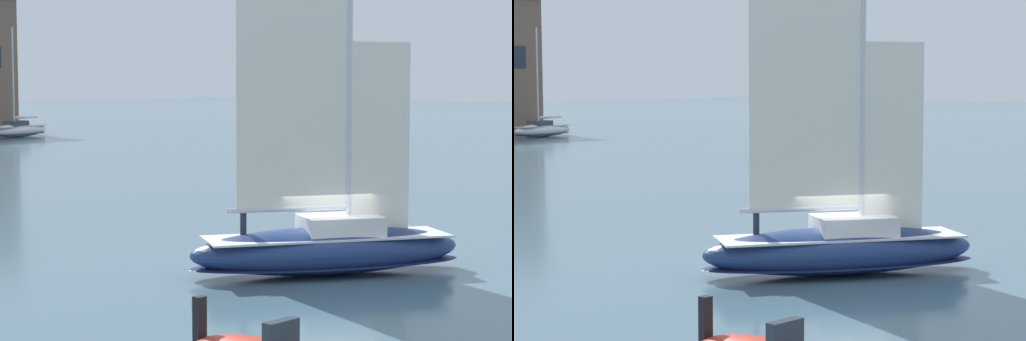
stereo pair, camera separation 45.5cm
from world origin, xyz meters
The scene contains 3 objects.
ground_plane centered at (0.00, 0.00, 0.00)m, with size 400.00×400.00×0.00m, color slate.
sailboat_main centered at (0.01, 0.00, 0.99)m, with size 8.82×6.94×12.24m.
sailboat_moored_near_marina centered at (36.00, 68.27, 0.76)m, with size 8.50×4.15×11.26m.
Camera 2 is at (-24.28, -19.32, 6.17)m, focal length 70.00 mm.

